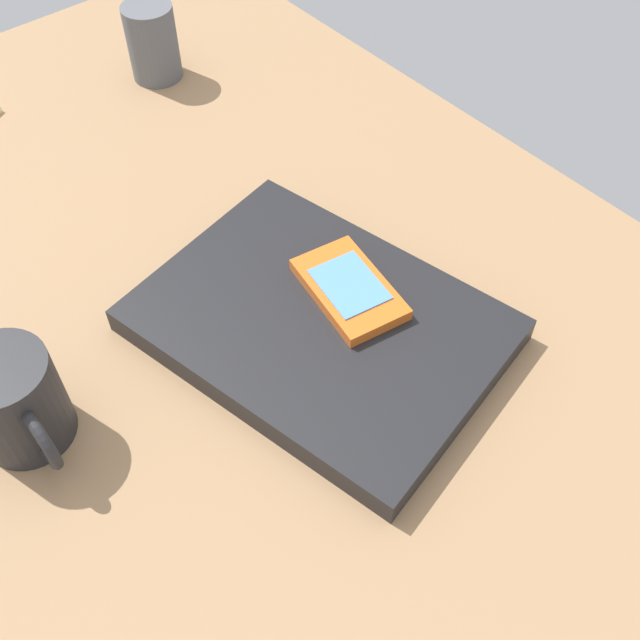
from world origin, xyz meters
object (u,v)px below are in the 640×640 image
(cell_phone_on_laptop, at_px, (349,289))
(pen_cup, at_px, (153,42))
(laptop_closed, at_px, (320,325))
(coffee_mug, at_px, (16,403))

(cell_phone_on_laptop, relative_size, pen_cup, 1.29)
(pen_cup, bearing_deg, laptop_closed, -13.89)
(laptop_closed, relative_size, cell_phone_on_laptop, 2.64)
(cell_phone_on_laptop, distance_m, coffee_mug, 0.29)
(laptop_closed, distance_m, cell_phone_on_laptop, 0.04)
(laptop_closed, distance_m, coffee_mug, 0.26)
(cell_phone_on_laptop, bearing_deg, laptop_closed, -84.74)
(coffee_mug, bearing_deg, pen_cup, 136.03)
(laptop_closed, xyz_separation_m, cell_phone_on_laptop, (-0.00, 0.04, 0.02))
(cell_phone_on_laptop, distance_m, pen_cup, 0.44)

